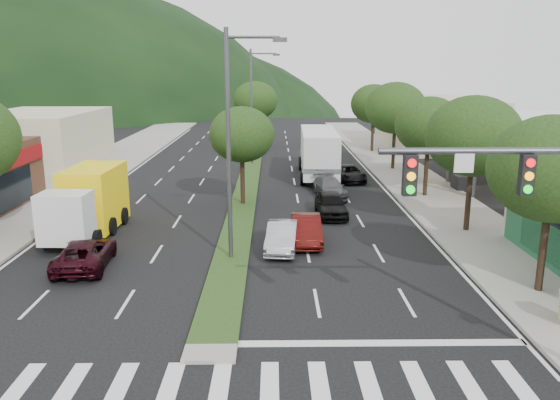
{
  "coord_description": "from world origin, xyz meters",
  "views": [
    {
      "loc": [
        1.92,
        -15.26,
        8.35
      ],
      "look_at": [
        2.23,
        10.34,
        2.17
      ],
      "focal_mm": 35.0,
      "sensor_mm": 36.0,
      "label": 1
    }
  ],
  "objects_px": {
    "tree_r_e": "(374,104)",
    "motorhome": "(319,152)",
    "car_queue_d": "(349,173)",
    "streetlight_mid": "(254,101)",
    "tree_r_b": "(474,136)",
    "suv_maroon": "(85,253)",
    "streetlight_near": "(233,135)",
    "tree_med_near": "(242,135)",
    "tree_med_far": "(255,101)",
    "tree_r_c": "(429,126)",
    "sedan_silver": "(282,236)",
    "tree_r_d": "(396,108)",
    "car_queue_a": "(331,204)",
    "car_queue_b": "(330,187)",
    "box_truck": "(89,204)",
    "traffic_signal": "(544,214)",
    "tree_r_a": "(552,169)",
    "car_queue_c": "(306,230)"
  },
  "relations": [
    {
      "from": "tree_med_near",
      "to": "car_queue_a",
      "type": "bearing_deg",
      "value": -26.79
    },
    {
      "from": "tree_r_b",
      "to": "suv_maroon",
      "type": "bearing_deg",
      "value": -164.84
    },
    {
      "from": "streetlight_near",
      "to": "streetlight_mid",
      "type": "height_order",
      "value": "same"
    },
    {
      "from": "car_queue_c",
      "to": "tree_r_d",
      "type": "bearing_deg",
      "value": 66.89
    },
    {
      "from": "tree_r_c",
      "to": "tree_med_far",
      "type": "bearing_deg",
      "value": 116.57
    },
    {
      "from": "streetlight_mid",
      "to": "streetlight_near",
      "type": "bearing_deg",
      "value": -90.0
    },
    {
      "from": "tree_r_c",
      "to": "motorhome",
      "type": "xyz_separation_m",
      "value": [
        -6.5,
        7.29,
        -2.81
      ]
    },
    {
      "from": "sedan_silver",
      "to": "tree_med_near",
      "type": "bearing_deg",
      "value": 109.94
    },
    {
      "from": "tree_r_d",
      "to": "motorhome",
      "type": "relative_size",
      "value": 0.75
    },
    {
      "from": "tree_r_b",
      "to": "streetlight_near",
      "type": "relative_size",
      "value": 0.69
    },
    {
      "from": "tree_r_e",
      "to": "motorhome",
      "type": "bearing_deg",
      "value": -117.08
    },
    {
      "from": "tree_med_far",
      "to": "sedan_silver",
      "type": "distance_m",
      "value": 35.06
    },
    {
      "from": "tree_r_c",
      "to": "tree_med_far",
      "type": "distance_m",
      "value": 26.83
    },
    {
      "from": "tree_med_near",
      "to": "streetlight_near",
      "type": "height_order",
      "value": "streetlight_near"
    },
    {
      "from": "sedan_silver",
      "to": "car_queue_c",
      "type": "bearing_deg",
      "value": 46.43
    },
    {
      "from": "streetlight_near",
      "to": "tree_med_near",
      "type": "bearing_deg",
      "value": 91.18
    },
    {
      "from": "tree_r_e",
      "to": "motorhome",
      "type": "height_order",
      "value": "tree_r_e"
    },
    {
      "from": "tree_med_far",
      "to": "streetlight_near",
      "type": "bearing_deg",
      "value": -89.67
    },
    {
      "from": "tree_r_b",
      "to": "motorhome",
      "type": "xyz_separation_m",
      "value": [
        -6.5,
        15.29,
        -3.1
      ]
    },
    {
      "from": "tree_r_d",
      "to": "tree_med_near",
      "type": "height_order",
      "value": "tree_r_d"
    },
    {
      "from": "tree_r_e",
      "to": "car_queue_d",
      "type": "height_order",
      "value": "tree_r_e"
    },
    {
      "from": "tree_r_a",
      "to": "streetlight_near",
      "type": "bearing_deg",
      "value": 161.27
    },
    {
      "from": "tree_r_d",
      "to": "car_queue_b",
      "type": "bearing_deg",
      "value": -123.14
    },
    {
      "from": "car_queue_a",
      "to": "car_queue_b",
      "type": "distance_m",
      "value": 5.02
    },
    {
      "from": "car_queue_a",
      "to": "tree_med_far",
      "type": "bearing_deg",
      "value": 98.73
    },
    {
      "from": "tree_r_b",
      "to": "tree_r_a",
      "type": "bearing_deg",
      "value": -90.0
    },
    {
      "from": "tree_r_b",
      "to": "tree_med_far",
      "type": "height_order",
      "value": "tree_r_b"
    },
    {
      "from": "traffic_signal",
      "to": "car_queue_b",
      "type": "bearing_deg",
      "value": 98.65
    },
    {
      "from": "tree_r_a",
      "to": "tree_r_d",
      "type": "height_order",
      "value": "tree_r_d"
    },
    {
      "from": "tree_med_near",
      "to": "car_queue_b",
      "type": "distance_m",
      "value": 7.25
    },
    {
      "from": "suv_maroon",
      "to": "box_truck",
      "type": "bearing_deg",
      "value": -79.34
    },
    {
      "from": "sedan_silver",
      "to": "car_queue_c",
      "type": "xyz_separation_m",
      "value": [
        1.2,
        1.06,
        0.02
      ]
    },
    {
      "from": "traffic_signal",
      "to": "tree_r_c",
      "type": "bearing_deg",
      "value": 82.15
    },
    {
      "from": "tree_r_b",
      "to": "tree_r_d",
      "type": "bearing_deg",
      "value": 90.0
    },
    {
      "from": "traffic_signal",
      "to": "tree_r_e",
      "type": "height_order",
      "value": "traffic_signal"
    },
    {
      "from": "tree_r_d",
      "to": "tree_med_far",
      "type": "bearing_deg",
      "value": 130.6
    },
    {
      "from": "car_queue_d",
      "to": "tree_r_d",
      "type": "bearing_deg",
      "value": 40.04
    },
    {
      "from": "tree_r_a",
      "to": "tree_r_e",
      "type": "distance_m",
      "value": 36.0
    },
    {
      "from": "traffic_signal",
      "to": "streetlight_near",
      "type": "bearing_deg",
      "value": 132.77
    },
    {
      "from": "sedan_silver",
      "to": "car_queue_a",
      "type": "xyz_separation_m",
      "value": [
        2.93,
        6.06,
        0.05
      ]
    },
    {
      "from": "tree_r_c",
      "to": "car_queue_c",
      "type": "height_order",
      "value": "tree_r_c"
    },
    {
      "from": "tree_med_far",
      "to": "car_queue_c",
      "type": "distance_m",
      "value": 34.11
    },
    {
      "from": "tree_r_c",
      "to": "streetlight_near",
      "type": "height_order",
      "value": "streetlight_near"
    },
    {
      "from": "tree_r_d",
      "to": "tree_r_e",
      "type": "distance_m",
      "value": 10.0
    },
    {
      "from": "sedan_silver",
      "to": "tree_r_b",
      "type": "bearing_deg",
      "value": 20.67
    },
    {
      "from": "car_queue_b",
      "to": "sedan_silver",
      "type": "bearing_deg",
      "value": -114.81
    },
    {
      "from": "streetlight_mid",
      "to": "car_queue_c",
      "type": "bearing_deg",
      "value": -81.69
    },
    {
      "from": "car_queue_d",
      "to": "streetlight_mid",
      "type": "bearing_deg",
      "value": 127.29
    },
    {
      "from": "tree_r_e",
      "to": "motorhome",
      "type": "xyz_separation_m",
      "value": [
        -6.5,
        -12.71,
        -2.95
      ]
    },
    {
      "from": "streetlight_mid",
      "to": "car_queue_b",
      "type": "distance_m",
      "value": 14.66
    }
  ]
}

